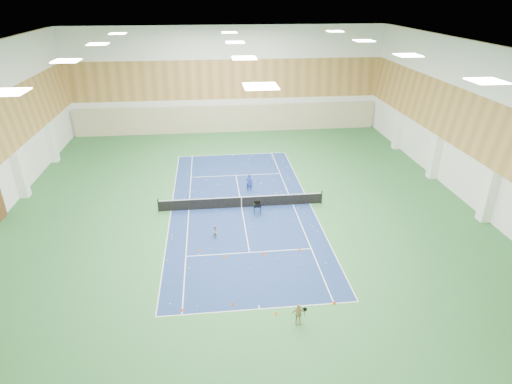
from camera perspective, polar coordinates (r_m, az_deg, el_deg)
ground at (r=33.67m, az=-1.94°, el=-2.07°), size 40.00×40.00×0.00m
room_shell at (r=31.35m, az=-2.10°, el=7.69°), size 36.00×40.00×12.00m
wood_cladding at (r=30.79m, az=-2.16°, el=11.24°), size 36.00×40.00×8.00m
ceiling_light_grid at (r=30.07m, az=-2.28°, el=18.50°), size 21.40×25.40×0.06m
court_surface at (r=33.67m, az=-1.94°, el=-2.06°), size 10.97×23.77×0.01m
tennis_balls_scatter at (r=33.65m, az=-1.94°, el=-2.00°), size 10.57×22.77×0.07m
tennis_net at (r=33.42m, az=-1.95°, el=-1.24°), size 12.80×0.10×1.10m
back_curtain at (r=51.50m, az=-3.75°, el=9.72°), size 35.40×0.16×3.20m
coach at (r=36.08m, az=-0.91°, el=1.29°), size 0.60×0.43×1.56m
child_court at (r=29.59m, az=-5.39°, el=-5.30°), size 0.60×0.58×0.97m
child_apron at (r=22.71m, az=5.65°, el=-15.88°), size 0.74×0.32×1.25m
ball_cart at (r=32.46m, az=0.18°, el=-2.17°), size 0.60×0.60×1.01m
cone_svc_a at (r=28.51m, az=-7.66°, el=-7.65°), size 0.18×0.18×0.20m
cone_svc_b at (r=27.75m, az=-4.25°, el=-8.44°), size 0.22×0.22×0.24m
cone_svc_c at (r=27.87m, az=1.03°, el=-8.20°), size 0.22×0.22×0.24m
cone_svc_d at (r=28.43m, az=5.84°, el=-7.62°), size 0.20×0.20×0.22m
cone_base_a at (r=23.98m, az=-9.83°, el=-15.18°), size 0.19×0.19×0.21m
cone_base_b at (r=24.06m, az=-3.09°, el=-14.63°), size 0.18×0.18×0.19m
cone_base_c at (r=23.48m, az=2.68°, el=-15.76°), size 0.20×0.20×0.22m
cone_base_d at (r=24.47m, az=10.40°, el=-14.23°), size 0.20×0.20×0.22m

